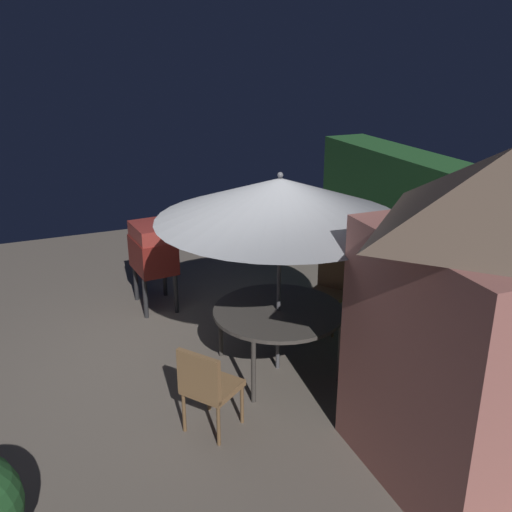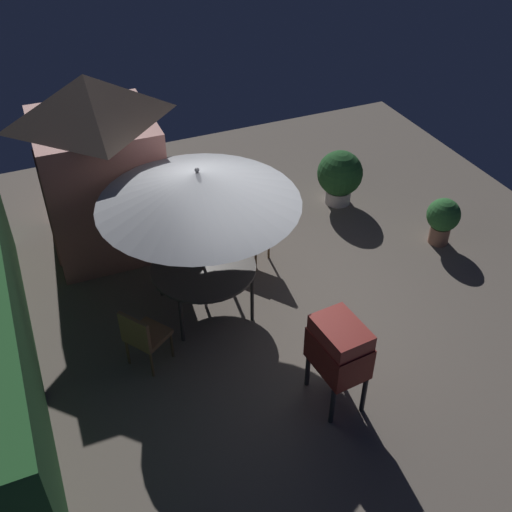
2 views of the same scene
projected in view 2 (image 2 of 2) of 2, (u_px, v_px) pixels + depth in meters
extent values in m
plane|color=#6B6056|center=(265.00, 307.00, 8.78)|extent=(11.00, 11.00, 0.00)
cube|color=#B26B60|center=(102.00, 185.00, 9.39)|extent=(1.77, 1.75, 2.16)
pyramid|color=brown|center=(86.00, 97.00, 8.52)|extent=(1.88, 1.86, 0.67)
cube|color=brown|center=(47.00, 209.00, 9.27)|extent=(0.73, 0.05, 1.69)
cylinder|color=#47423D|center=(204.00, 268.00, 8.34)|extent=(1.45, 1.45, 0.04)
cylinder|color=#3C3834|center=(252.00, 301.00, 8.36)|extent=(0.05, 0.05, 0.70)
cylinder|color=#3C3834|center=(226.00, 259.00, 9.10)|extent=(0.05, 0.05, 0.70)
cylinder|color=#3C3834|center=(182.00, 321.00, 8.04)|extent=(0.05, 0.05, 0.70)
cylinder|color=#3C3834|center=(160.00, 276.00, 8.78)|extent=(0.05, 0.05, 0.70)
cylinder|color=#4C4C51|center=(202.00, 245.00, 8.11)|extent=(0.04, 0.04, 2.22)
cone|color=gray|center=(198.00, 188.00, 7.56)|extent=(2.61, 2.61, 0.44)
sphere|color=#4C4C51|center=(197.00, 170.00, 7.41)|extent=(0.06, 0.06, 0.06)
cube|color=maroon|center=(339.00, 353.00, 7.02)|extent=(0.74, 0.56, 0.45)
cube|color=maroon|center=(341.00, 333.00, 6.82)|extent=(0.70, 0.53, 0.20)
cylinder|color=#262628|center=(364.00, 395.00, 7.16)|extent=(0.06, 0.06, 0.55)
cylinder|color=#262628|center=(338.00, 359.00, 7.61)|extent=(0.06, 0.06, 0.55)
cylinder|color=#262628|center=(332.00, 406.00, 7.03)|extent=(0.06, 0.06, 0.55)
cylinder|color=#262628|center=(308.00, 369.00, 7.48)|extent=(0.06, 0.06, 0.55)
cube|color=olive|center=(148.00, 335.00, 7.70)|extent=(0.64, 0.64, 0.06)
cube|color=olive|center=(135.00, 332.00, 7.42)|extent=(0.41, 0.30, 0.45)
cylinder|color=brown|center=(128.00, 351.00, 7.79)|extent=(0.04, 0.04, 0.45)
cylinder|color=brown|center=(152.00, 364.00, 7.62)|extent=(0.04, 0.04, 0.45)
cylinder|color=brown|center=(148.00, 332.00, 8.06)|extent=(0.04, 0.04, 0.45)
cylinder|color=brown|center=(172.00, 344.00, 7.89)|extent=(0.04, 0.04, 0.45)
cube|color=olive|center=(251.00, 237.00, 9.37)|extent=(0.64, 0.64, 0.06)
cube|color=olive|center=(258.00, 219.00, 9.37)|extent=(0.40, 0.31, 0.45)
cylinder|color=brown|center=(269.00, 246.00, 9.56)|extent=(0.04, 0.04, 0.45)
cylinder|color=brown|center=(247.00, 239.00, 9.72)|extent=(0.04, 0.04, 0.45)
cylinder|color=brown|center=(256.00, 260.00, 9.29)|extent=(0.04, 0.04, 0.45)
cylinder|color=brown|center=(234.00, 252.00, 9.45)|extent=(0.04, 0.04, 0.45)
cylinder|color=silver|center=(338.00, 196.00, 10.92)|extent=(0.46, 0.46, 0.25)
sphere|color=#235628|center=(340.00, 173.00, 10.64)|extent=(0.80, 0.80, 0.80)
cylinder|color=#936651|center=(439.00, 234.00, 9.94)|extent=(0.32, 0.32, 0.31)
sphere|color=#2D6B33|center=(444.00, 215.00, 9.71)|extent=(0.54, 0.54, 0.54)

